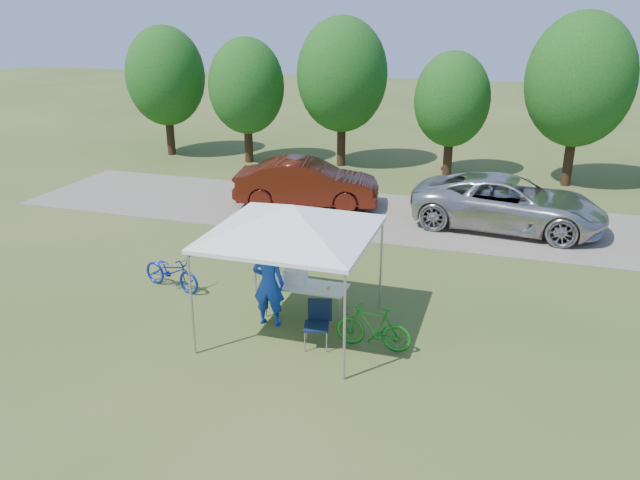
# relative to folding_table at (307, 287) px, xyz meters

# --- Properties ---
(ground) EXTENTS (100.00, 100.00, 0.00)m
(ground) POSITION_rel_folding_table_xyz_m (-0.06, -0.68, -0.68)
(ground) COLOR #2D5119
(ground) RESTS_ON ground
(gravel_strip) EXTENTS (24.00, 5.00, 0.02)m
(gravel_strip) POSITION_rel_folding_table_xyz_m (-0.06, 7.32, -0.67)
(gravel_strip) COLOR gray
(gravel_strip) RESTS_ON ground
(canopy) EXTENTS (4.53, 4.53, 3.00)m
(canopy) POSITION_rel_folding_table_xyz_m (-0.06, -0.68, 1.97)
(canopy) COLOR #A5A5AA
(canopy) RESTS_ON ground
(treeline) EXTENTS (24.89, 4.28, 6.30)m
(treeline) POSITION_rel_folding_table_xyz_m (-0.35, 13.37, 2.86)
(treeline) COLOR #382314
(treeline) RESTS_ON ground
(folding_table) EXTENTS (1.76, 0.73, 0.72)m
(folding_table) POSITION_rel_folding_table_xyz_m (0.00, 0.00, 0.00)
(folding_table) COLOR white
(folding_table) RESTS_ON ground
(folding_chair) EXTENTS (0.58, 0.60, 0.94)m
(folding_chair) POSITION_rel_folding_table_xyz_m (0.61, -1.10, -0.12)
(folding_chair) COLOR black
(folding_chair) RESTS_ON ground
(cooler) EXTENTS (0.46, 0.32, 0.34)m
(cooler) POSITION_rel_folding_table_xyz_m (-0.24, -0.00, 0.21)
(cooler) COLOR white
(cooler) RESTS_ON folding_table
(ice_cream_cup) EXTENTS (0.07, 0.07, 0.06)m
(ice_cream_cup) POSITION_rel_folding_table_xyz_m (0.50, -0.05, 0.07)
(ice_cream_cup) COLOR yellow
(ice_cream_cup) RESTS_ON folding_table
(cyclist) EXTENTS (0.71, 0.49, 1.86)m
(cyclist) POSITION_rel_folding_table_xyz_m (-0.63, -0.59, 0.25)
(cyclist) COLOR #1741BC
(cyclist) RESTS_ON ground
(bike_blue) EXTENTS (1.76, 0.98, 0.88)m
(bike_blue) POSITION_rel_folding_table_xyz_m (-3.52, 0.37, -0.24)
(bike_blue) COLOR #11229A
(bike_blue) RESTS_ON ground
(bike_green) EXTENTS (1.54, 0.49, 0.92)m
(bike_green) POSITION_rel_folding_table_xyz_m (1.69, -0.93, -0.22)
(bike_green) COLOR #1C7E1F
(bike_green) RESTS_ON ground
(minivan) EXTENTS (5.89, 3.12, 1.58)m
(minivan) POSITION_rel_folding_table_xyz_m (3.95, 7.31, 0.13)
(minivan) COLOR beige
(minivan) RESTS_ON gravel_strip
(sedan) EXTENTS (5.01, 2.53, 1.57)m
(sedan) POSITION_rel_folding_table_xyz_m (-2.57, 7.63, 0.13)
(sedan) COLOR #50170D
(sedan) RESTS_ON gravel_strip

